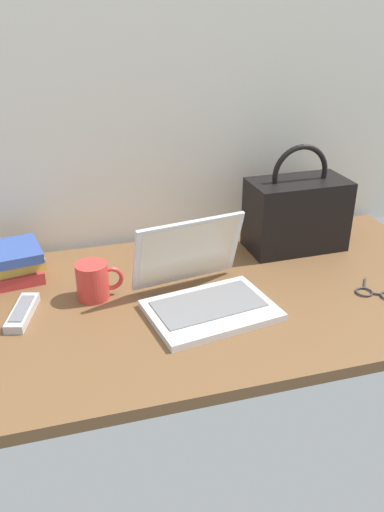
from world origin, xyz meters
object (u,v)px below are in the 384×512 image
Objects in this scene: laptop at (203,289)px; handbag at (296,213)px; eyeglasses at (377,293)px; book_stack at (10,264)px; remote_control_near at (22,312)px; coffee_mug at (94,280)px.

handbag is (0.38, 0.25, 0.07)m from laptop.
eyeglasses is 1.01m from book_stack.
handbag is at bearing 33.68° from laptop.
handbag reaches higher than remote_control_near.
coffee_mug is (-0.26, 0.11, 0.01)m from laptop.
book_stack is (-0.21, 0.17, -0.00)m from coffee_mug.
eyeglasses is 0.36m from handbag.
coffee_mug is 0.91× the size of eyeglasses.
handbag is at bearing -1.62° from book_stack.
eyeglasses is 0.41× the size of handbag.
remote_control_near is (-0.45, 0.07, -0.03)m from laptop.
handbag is (0.83, 0.18, 0.10)m from remote_control_near.
remote_control_near is 0.85m from handbag.
book_stack is (-0.94, 0.36, 0.04)m from eyeglasses.
book_stack is (-0.48, 0.28, 0.00)m from laptop.
book_stack is at bearing 178.38° from handbag.
eyeglasses is 0.69× the size of book_stack.
laptop is 0.55m from book_stack.
eyeglasses is at bearing -20.77° from book_stack.
coffee_mug is 0.38× the size of handbag.
book_stack reaches higher than eyeglasses.
laptop is 2.79× the size of coffee_mug.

